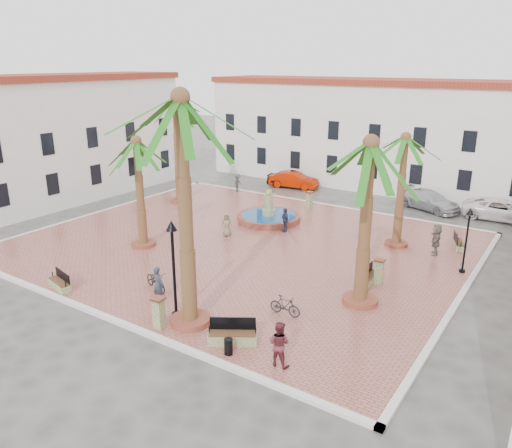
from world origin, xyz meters
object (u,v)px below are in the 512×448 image
object	(u,v)px
palm_sw	(137,154)
palm_ne	(405,151)
palm_e	(370,163)
car_red	(294,180)
bench_e	(370,278)
bicycle_b	(285,306)
bench_ne	(458,244)
car_white	(503,210)
bollard_n	(309,200)
fountain	(269,217)
cyclist_a	(158,284)
pedestrian_east	(436,239)
bench_s	(60,284)
lamppost_s	(173,253)
pedestrian_north	(238,183)
car_black	(291,179)
cyclist_b	(279,344)
bench_se	(233,337)
car_silver	(429,200)
bicycle_a	(156,281)
bollard_e	(379,271)
palm_nw	(175,110)
pedestrian_fountain_a	(227,225)
lamppost_e	(468,229)
palm_s	(181,124)
litter_bin	(228,346)
bollard_se	(159,312)

from	to	relation	value
palm_sw	palm_ne	xyz separation A→B (m)	(12.92, 8.69, 0.21)
palm_e	car_red	size ratio (longest dim) A/B	1.78
bench_e	bicycle_b	bearing A→B (deg)	160.62
bench_ne	car_white	distance (m)	8.19
bench_e	bollard_n	distance (m)	13.60
fountain	cyclist_a	xyz separation A→B (m)	(2.38, -13.44, 0.57)
pedestrian_east	bench_s	bearing A→B (deg)	-58.72
lamppost_s	pedestrian_north	bearing A→B (deg)	118.74
bench_s	car_red	bearing A→B (deg)	105.31
fountain	palm_ne	world-z (taller)	palm_ne
pedestrian_east	car_black	world-z (taller)	pedestrian_east
fountain	cyclist_b	bearing A→B (deg)	-56.40
bench_se	car_black	distance (m)	27.13
bench_s	lamppost_s	world-z (taller)	lamppost_s
palm_sw	car_silver	size ratio (longest dim) A/B	1.34
bench_ne	bicycle_a	bearing A→B (deg)	121.76
bollard_e	lamppost_s	bearing A→B (deg)	-127.01
palm_nw	pedestrian_fountain_a	size ratio (longest dim) A/B	5.43
bicycle_a	pedestrian_fountain_a	world-z (taller)	pedestrian_fountain_a
lamppost_e	palm_s	bearing A→B (deg)	-124.78
litter_bin	bicycle_b	distance (m)	3.92
bollard_e	car_black	distance (m)	21.39
bollard_n	cyclist_b	bearing A→B (deg)	-65.12
palm_nw	bicycle_b	xyz separation A→B (m)	(16.67, -11.53, -6.80)
bollard_e	cyclist_b	distance (m)	8.95
bench_e	bicycle_a	bearing A→B (deg)	127.76
palm_nw	cyclist_b	xyz separation A→B (m)	(18.45, -14.98, -6.36)
lamppost_s	pedestrian_east	distance (m)	16.10
litter_bin	palm_ne	bearing A→B (deg)	84.82
lamppost_e	car_red	size ratio (longest dim) A/B	0.81
palm_nw	palm_sw	size ratio (longest dim) A/B	1.25
lamppost_s	car_black	world-z (taller)	lamppost_s
bollard_se	car_silver	bearing A→B (deg)	80.00
bicycle_b	car_red	world-z (taller)	car_red
bench_se	car_white	world-z (taller)	car_white
bollard_e	pedestrian_fountain_a	xyz separation A→B (m)	(-10.82, 1.55, 0.08)
pedestrian_east	pedestrian_fountain_a	bearing A→B (deg)	-86.11
cyclist_b	bench_se	bearing A→B (deg)	-9.22
bollard_n	lamppost_e	bearing A→B (deg)	-26.22
palm_sw	cyclist_a	distance (m)	9.19
palm_nw	bench_e	xyz separation A→B (m)	(18.53, -6.16, -7.01)
bollard_se	bench_se	bearing A→B (deg)	12.09
palm_e	cyclist_b	world-z (taller)	palm_e
pedestrian_fountain_a	cyclist_b	bearing A→B (deg)	-73.85
car_black	cyclist_a	bearing A→B (deg)	-177.25
bollard_e	cyclist_a	world-z (taller)	cyclist_a
palm_ne	bicycle_b	distance (m)	12.75
bench_se	car_silver	bearing A→B (deg)	55.05
car_silver	bollard_n	bearing A→B (deg)	147.77
bench_s	fountain	bearing A→B (deg)	93.13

